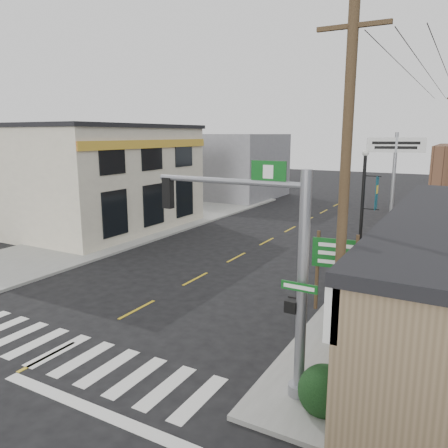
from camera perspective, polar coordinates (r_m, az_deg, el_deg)
The scene contains 17 objects.
ground at distance 14.33m, azimuth -22.04°, elevation -15.76°, with size 140.00×140.00×0.00m, color black.
sidewalk_right at distance 21.72m, azimuth 24.65°, elevation -6.38°, with size 6.00×38.00×0.13m, color gray.
sidewalk_left at distance 28.98m, azimuth -13.43°, elevation -1.28°, with size 6.00×38.00×0.13m, color gray.
center_line at distance 19.83m, azimuth -3.76°, elevation -7.16°, with size 0.12×56.00×0.01m, color gold.
crosswalk at distance 14.55m, azimuth -20.78°, elevation -15.20°, with size 11.00×2.20×0.01m, color silver.
left_building at distance 31.96m, azimuth -17.84°, elevation 5.73°, with size 12.00×12.00×6.80m, color beige.
bldg_distant_left at distance 45.17m, azimuth 0.96°, elevation 7.61°, with size 9.00×10.00×6.40m, color gray.
traffic_signal_pole at distance 10.45m, azimuth 6.80°, elevation -4.44°, with size 4.47×0.37×5.67m.
guide_sign at distance 15.80m, azimuth 14.45°, elevation -4.82°, with size 1.67×0.14×2.93m.
fire_hydrant at distance 13.52m, azimuth 14.85°, elevation -14.55°, with size 0.22×0.22×0.71m.
ped_crossing_sign at distance 17.11m, azimuth 21.33°, elevation -3.82°, with size 1.10×0.08×2.84m.
lamp_post at distance 20.34m, azimuth 17.80°, elevation 2.59°, with size 0.73×0.57×5.61m.
dance_center_sign at distance 25.44m, azimuth 21.42°, elevation 7.64°, with size 3.00×0.19×6.37m.
bare_tree at distance 12.18m, azimuth 24.43°, elevation -2.17°, with size 2.27×2.27×4.55m.
shrub_front at distance 11.01m, azimuth 12.97°, elevation -20.49°, with size 1.22×1.22×0.92m, color #1C3B1A.
shrub_back at distance 15.70m, azimuth 20.35°, elevation -11.16°, with size 0.99×0.99×0.74m, color black.
utility_pole_near at distance 10.47m, azimuth 15.32°, elevation 2.53°, with size 1.59×0.24×9.13m.
Camera 1 is at (10.23, -7.74, 6.40)m, focal length 35.00 mm.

